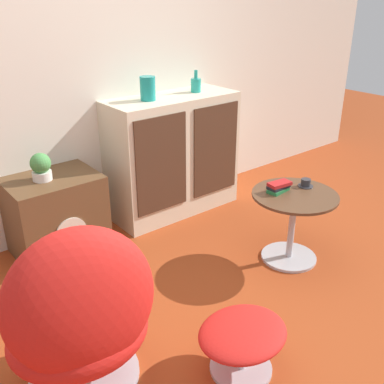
% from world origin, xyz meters
% --- Properties ---
extents(ground_plane, '(12.00, 12.00, 0.00)m').
position_xyz_m(ground_plane, '(0.00, 0.00, 0.00)').
color(ground_plane, '#9E3D19').
extents(wall_back, '(6.40, 0.06, 2.60)m').
position_xyz_m(wall_back, '(0.00, 1.63, 1.30)').
color(wall_back, silver).
rests_on(wall_back, ground_plane).
extents(sideboard, '(1.07, 0.44, 0.96)m').
position_xyz_m(sideboard, '(0.51, 1.38, 0.48)').
color(sideboard, beige).
rests_on(sideboard, ground_plane).
extents(tv_console, '(0.61, 0.47, 0.56)m').
position_xyz_m(tv_console, '(-0.52, 1.37, 0.28)').
color(tv_console, brown).
rests_on(tv_console, ground_plane).
extents(egg_chair, '(0.74, 0.70, 0.88)m').
position_xyz_m(egg_chair, '(-0.94, 0.13, 0.40)').
color(egg_chair, '#B7B7BC').
rests_on(egg_chair, ground_plane).
extents(ottoman, '(0.45, 0.39, 0.28)m').
position_xyz_m(ottoman, '(-0.31, -0.25, 0.20)').
color(ottoman, '#B7B7BC').
rests_on(ottoman, ground_plane).
extents(coffee_table, '(0.57, 0.57, 0.49)m').
position_xyz_m(coffee_table, '(0.67, 0.26, 0.32)').
color(coffee_table, '#B7B7BC').
rests_on(coffee_table, ground_plane).
extents(vase_leftmost, '(0.11, 0.11, 0.17)m').
position_xyz_m(vase_leftmost, '(0.29, 1.39, 1.05)').
color(vase_leftmost, teal).
rests_on(vase_leftmost, sideboard).
extents(vase_inner_left, '(0.08, 0.08, 0.17)m').
position_xyz_m(vase_inner_left, '(0.75, 1.39, 1.02)').
color(vase_inner_left, teal).
rests_on(vase_inner_left, sideboard).
extents(potted_plant, '(0.14, 0.14, 0.19)m').
position_xyz_m(potted_plant, '(-0.58, 1.38, 0.65)').
color(potted_plant, silver).
rests_on(potted_plant, tv_console).
extents(teacup, '(0.10, 0.10, 0.05)m').
position_xyz_m(teacup, '(0.82, 0.29, 0.52)').
color(teacup, '#2D2D33').
rests_on(teacup, coffee_table).
extents(book_stack, '(0.17, 0.10, 0.07)m').
position_xyz_m(book_stack, '(0.61, 0.36, 0.53)').
color(book_stack, '#237038').
rests_on(book_stack, coffee_table).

